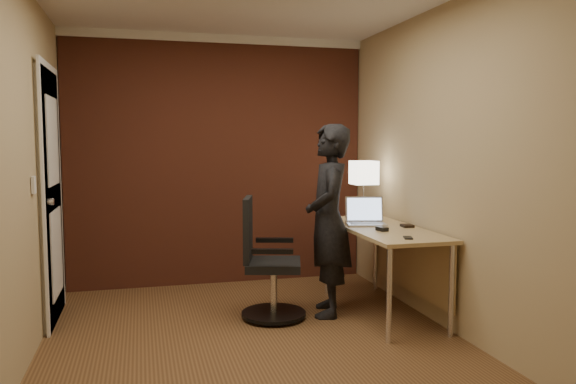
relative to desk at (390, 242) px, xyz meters
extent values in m
plane|color=brown|center=(-1.25, -0.60, -0.60)|extent=(4.00, 4.00, 0.00)
plane|color=tan|center=(-1.25, 1.40, 0.65)|extent=(3.00, 0.00, 3.00)
plane|color=tan|center=(-1.25, -2.60, 0.65)|extent=(3.00, 0.00, 3.00)
plane|color=tan|center=(-2.75, -0.60, 0.65)|extent=(0.00, 4.00, 4.00)
plane|color=tan|center=(0.25, -0.60, 0.65)|extent=(0.00, 4.00, 4.00)
cube|color=brown|center=(-1.25, 1.37, 0.65)|extent=(2.98, 0.06, 2.50)
cube|color=silver|center=(-1.25, 1.36, 1.86)|extent=(3.00, 0.08, 0.08)
cube|color=silver|center=(0.21, -0.60, 1.86)|extent=(0.08, 4.00, 0.08)
cube|color=silver|center=(-2.73, 0.50, 0.40)|extent=(0.05, 0.82, 2.02)
cube|color=silver|center=(-2.71, 0.50, 0.40)|extent=(0.02, 0.92, 2.12)
cylinder|color=silver|center=(-2.68, 0.17, 0.40)|extent=(0.05, 0.05, 0.05)
cube|color=silver|center=(-2.74, -0.15, 0.55)|extent=(0.02, 0.08, 0.12)
cube|color=tan|center=(-0.07, 0.00, 0.11)|extent=(0.60, 1.50, 0.03)
cube|color=tan|center=(0.21, 0.00, -0.17)|extent=(0.02, 1.38, 0.54)
cylinder|color=silver|center=(-0.32, -0.69, -0.25)|extent=(0.04, 0.04, 0.70)
cylinder|color=silver|center=(-0.32, 0.69, -0.25)|extent=(0.04, 0.04, 0.70)
cylinder|color=silver|center=(0.18, -0.69, -0.25)|extent=(0.04, 0.04, 0.70)
cylinder|color=silver|center=(0.18, 0.69, -0.25)|extent=(0.04, 0.04, 0.70)
cube|color=silver|center=(0.01, 0.61, 0.14)|extent=(0.11, 0.11, 0.01)
cylinder|color=silver|center=(0.01, 0.61, 0.29)|extent=(0.01, 0.01, 0.30)
cube|color=white|center=(0.01, 0.61, 0.55)|extent=(0.22, 0.22, 0.22)
cube|color=silver|center=(-0.15, 0.15, 0.14)|extent=(0.37, 0.30, 0.01)
cube|color=silver|center=(-0.13, 0.27, 0.25)|extent=(0.33, 0.13, 0.22)
cube|color=#B2CCF2|center=(-0.13, 0.26, 0.25)|extent=(0.30, 0.11, 0.19)
cube|color=gray|center=(-0.15, 0.14, 0.14)|extent=(0.30, 0.19, 0.00)
cube|color=black|center=(-0.16, -0.18, 0.14)|extent=(0.08, 0.11, 0.03)
cube|color=black|center=(-0.11, -0.55, 0.13)|extent=(0.09, 0.13, 0.01)
cube|color=black|center=(0.13, -0.05, 0.14)|extent=(0.10, 0.12, 0.02)
cylinder|color=black|center=(-0.99, 0.07, -0.56)|extent=(0.53, 0.53, 0.03)
cylinder|color=silver|center=(-0.99, 0.07, -0.37)|extent=(0.06, 0.06, 0.40)
cube|color=black|center=(-0.99, 0.07, -0.16)|extent=(0.53, 0.53, 0.07)
cube|color=black|center=(-1.19, 0.13, 0.14)|extent=(0.15, 0.40, 0.52)
cube|color=black|center=(-0.93, 0.31, 0.00)|extent=(0.32, 0.13, 0.04)
cube|color=black|center=(-1.06, -0.16, 0.00)|extent=(0.32, 0.13, 0.04)
imported|color=black|center=(-0.52, 0.07, 0.19)|extent=(0.52, 0.66, 1.59)
camera|label=1|loc=(-2.03, -4.30, 0.85)|focal=35.00mm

